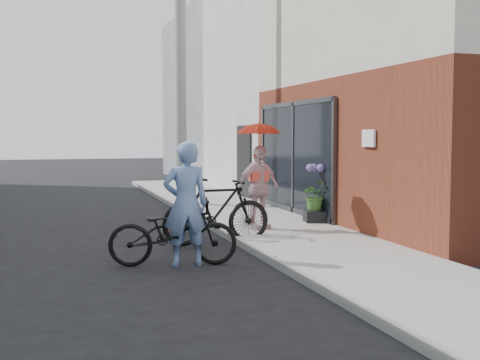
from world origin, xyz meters
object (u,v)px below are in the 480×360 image
bike_left (173,232)px  planter (315,216)px  kimono_woman (258,187)px  utility_pole (181,71)px  officer (186,204)px  bike_right (217,211)px

bike_left → planter: bearing=-41.4°
kimono_woman → utility_pole: bearing=79.0°
officer → utility_pole: bearing=-97.2°
planter → bike_left: bearing=-142.7°
officer → bike_right: 1.78m
bike_right → officer: bearing=147.5°
officer → bike_left: bearing=-13.3°
bike_left → planter: (3.45, 2.63, -0.25)m
utility_pole → officer: size_ratio=3.92×
bike_left → utility_pole: bearing=-1.9°
kimono_woman → bike_right: bearing=-164.1°
planter → utility_pole: bearing=115.4°
kimono_woman → planter: kimono_woman is taller
officer → bike_left: size_ratio=0.97×
utility_pole → planter: bearing=-64.6°
officer → bike_right: size_ratio=0.93×
bike_left → planter: bike_left is taller
officer → kimono_woman: (1.86, 2.16, 0.01)m
utility_pole → bike_left: 7.45m
utility_pole → kimono_woman: bearing=-83.9°
planter → kimono_woman: bearing=-159.4°
utility_pole → bike_right: utility_pole is taller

